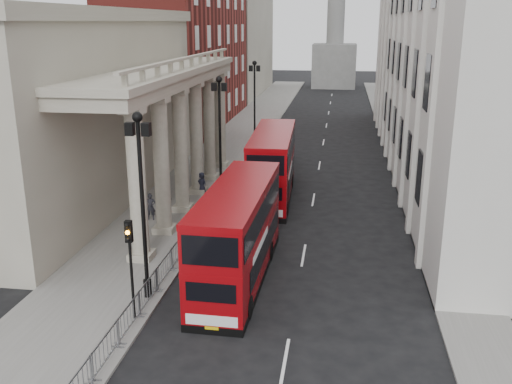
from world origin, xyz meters
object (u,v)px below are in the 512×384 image
at_px(lamp_post_north, 255,98).
at_px(pedestrian_b, 165,188).
at_px(traffic_light, 130,252).
at_px(lamp_post_mid, 220,128).
at_px(bus_far, 272,164).
at_px(pedestrian_c, 202,183).
at_px(bus_near, 238,232).
at_px(pedestrian_a, 151,207).
at_px(lamp_post_south, 142,194).

relative_size(lamp_post_north, pedestrian_b, 4.84).
bearing_deg(pedestrian_b, traffic_light, 76.93).
bearing_deg(lamp_post_mid, traffic_light, -89.68).
bearing_deg(bus_far, pedestrian_c, -178.11).
bearing_deg(bus_near, lamp_post_mid, 106.47).
bearing_deg(traffic_light, pedestrian_a, 105.29).
bearing_deg(pedestrian_a, lamp_post_north, 70.31).
relative_size(lamp_post_south, lamp_post_mid, 1.00).
relative_size(traffic_light, pedestrian_c, 2.65).
distance_m(bus_near, pedestrian_b, 13.49).
distance_m(traffic_light, bus_far, 18.45).
distance_m(lamp_post_mid, pedestrian_b, 5.63).
bearing_deg(lamp_post_north, lamp_post_south, -90.00).
distance_m(lamp_post_south, bus_near, 5.15).
height_order(traffic_light, bus_far, bus_far).
bearing_deg(traffic_light, pedestrian_b, 102.63).
bearing_deg(bus_far, lamp_post_north, 100.70).
bearing_deg(lamp_post_mid, pedestrian_c, -167.18).
relative_size(lamp_post_south, lamp_post_north, 1.00).
height_order(bus_far, pedestrian_c, bus_far).
distance_m(lamp_post_north, pedestrian_a, 22.62).
height_order(lamp_post_south, bus_far, lamp_post_south).
bearing_deg(lamp_post_north, pedestrian_b, -100.94).
bearing_deg(pedestrian_b, bus_near, 96.45).
height_order(bus_far, pedestrian_a, bus_far).
bearing_deg(lamp_post_mid, lamp_post_south, -90.00).
distance_m(pedestrian_a, pedestrian_c, 6.03).
xyz_separation_m(lamp_post_mid, bus_near, (3.66, -13.38, -2.51)).
bearing_deg(lamp_post_south, pedestrian_a, 107.68).
distance_m(bus_far, pedestrian_b, 7.61).
bearing_deg(lamp_post_mid, lamp_post_north, 90.00).
distance_m(lamp_post_north, bus_far, 16.54).
distance_m(bus_near, pedestrian_a, 10.13).
distance_m(lamp_post_south, lamp_post_north, 32.00).
relative_size(lamp_post_north, traffic_light, 1.93).
xyz_separation_m(traffic_light, bus_near, (3.56, 4.63, -0.71)).
bearing_deg(traffic_light, pedestrian_c, 94.63).
height_order(bus_far, pedestrian_b, bus_far).
height_order(lamp_post_mid, pedestrian_c, lamp_post_mid).
xyz_separation_m(bus_near, bus_far, (0.03, 13.45, 0.06)).
bearing_deg(lamp_post_south, traffic_light, -87.16).
height_order(lamp_post_mid, pedestrian_b, lamp_post_mid).
relative_size(lamp_post_south, pedestrian_c, 5.13).
distance_m(lamp_post_mid, traffic_light, 18.11).
bearing_deg(lamp_post_north, bus_near, -82.91).
bearing_deg(pedestrian_a, bus_far, 30.22).
bearing_deg(bus_near, pedestrian_b, 123.34).
height_order(lamp_post_mid, bus_near, lamp_post_mid).
distance_m(bus_far, pedestrian_c, 5.26).
distance_m(lamp_post_south, bus_far, 16.66).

